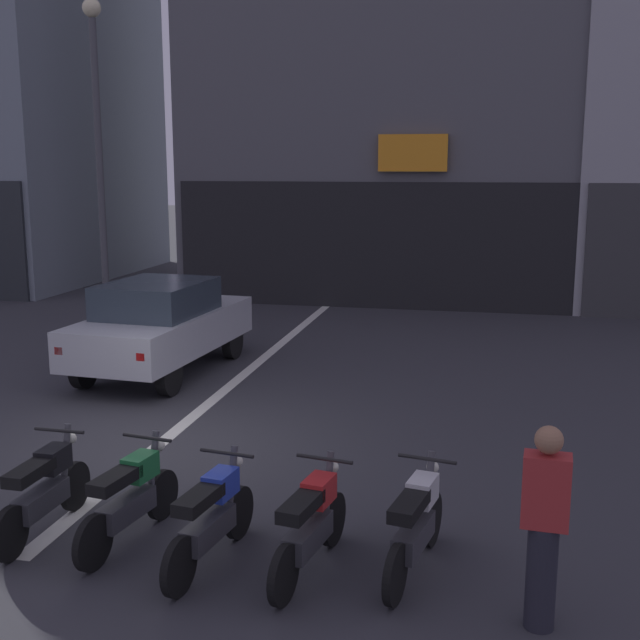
# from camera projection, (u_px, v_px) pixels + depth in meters

# --- Properties ---
(ground_plane) EXTENTS (120.00, 120.00, 0.00)m
(ground_plane) POSITION_uv_depth(u_px,v_px,m) (153.00, 450.00, 10.28)
(ground_plane) COLOR #333338
(lane_centre_line) EXTENTS (0.20, 18.00, 0.01)m
(lane_centre_line) POSITION_uv_depth(u_px,v_px,m) (276.00, 347.00, 16.03)
(lane_centre_line) COLOR silver
(lane_centre_line) RESTS_ON ground
(building_mid_block) EXTENTS (10.77, 7.45, 12.35)m
(building_mid_block) POSITION_uv_depth(u_px,v_px,m) (396.00, 75.00, 22.81)
(building_mid_block) COLOR #56565B
(building_mid_block) RESTS_ON ground
(car_silver_crossing_near) EXTENTS (2.06, 4.22, 1.64)m
(car_silver_crossing_near) POSITION_uv_depth(u_px,v_px,m) (161.00, 324.00, 13.92)
(car_silver_crossing_near) COLOR black
(car_silver_crossing_near) RESTS_ON ground
(street_lamp) EXTENTS (0.36, 0.36, 6.76)m
(street_lamp) POSITION_uv_depth(u_px,v_px,m) (98.00, 139.00, 15.76)
(street_lamp) COLOR #47474C
(street_lamp) RESTS_ON ground
(motorcycle_black_row_leftmost) EXTENTS (0.55, 1.67, 0.98)m
(motorcycle_black_row_leftmost) POSITION_uv_depth(u_px,v_px,m) (44.00, 489.00, 7.89)
(motorcycle_black_row_leftmost) COLOR black
(motorcycle_black_row_leftmost) RESTS_ON ground
(motorcycle_green_row_left_mid) EXTENTS (0.55, 1.66, 0.98)m
(motorcycle_green_row_left_mid) POSITION_uv_depth(u_px,v_px,m) (130.00, 497.00, 7.69)
(motorcycle_green_row_left_mid) COLOR black
(motorcycle_green_row_left_mid) RESTS_ON ground
(motorcycle_blue_row_centre) EXTENTS (0.55, 1.66, 0.98)m
(motorcycle_blue_row_centre) POSITION_uv_depth(u_px,v_px,m) (211.00, 517.00, 7.26)
(motorcycle_blue_row_centre) COLOR black
(motorcycle_blue_row_centre) RESTS_ON ground
(motorcycle_red_row_right_mid) EXTENTS (0.55, 1.66, 0.98)m
(motorcycle_red_row_right_mid) POSITION_uv_depth(u_px,v_px,m) (311.00, 524.00, 7.12)
(motorcycle_red_row_right_mid) COLOR black
(motorcycle_red_row_right_mid) RESTS_ON ground
(motorcycle_white_row_rightmost) EXTENTS (0.55, 1.65, 0.98)m
(motorcycle_white_row_rightmost) POSITION_uv_depth(u_px,v_px,m) (416.00, 524.00, 7.12)
(motorcycle_white_row_rightmost) COLOR black
(motorcycle_white_row_rightmost) RESTS_ON ground
(person_by_motorcycles) EXTENTS (0.37, 0.24, 1.67)m
(person_by_motorcycles) POSITION_uv_depth(u_px,v_px,m) (544.00, 527.00, 6.18)
(person_by_motorcycles) COLOR #23232D
(person_by_motorcycles) RESTS_ON ground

